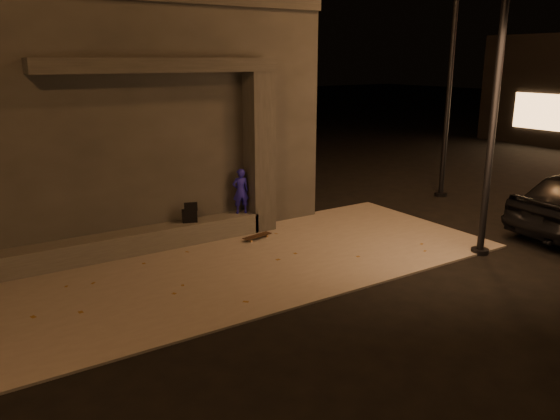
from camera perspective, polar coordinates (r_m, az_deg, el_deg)
ground at (r=9.11m, az=0.94°, el=-9.84°), size 120.00×120.00×0.00m
sidewalk at (r=10.68m, az=-5.10°, el=-5.85°), size 11.00×4.40×0.04m
building at (r=13.85m, az=-18.05°, el=9.41°), size 9.00×5.10×5.22m
ledge at (r=11.60m, az=-15.82°, el=-3.36°), size 6.00×0.55×0.45m
column at (r=12.48m, az=-2.19°, el=6.00°), size 0.55×0.55×3.60m
canopy at (r=11.39m, az=-12.29°, el=14.57°), size 5.00×0.70×0.28m
skateboarder at (r=12.40m, az=-4.13°, el=1.99°), size 0.43×0.33×1.04m
backpack at (r=11.95m, az=-9.44°, el=-0.51°), size 0.37×0.30×0.45m
skateboard at (r=12.13m, az=-2.39°, el=-2.74°), size 0.74×0.33×0.08m
street_lamp_0 at (r=11.48m, az=22.28°, el=17.34°), size 0.36×0.36×7.97m
street_lamp_2 at (r=16.34m, az=17.66°, el=16.85°), size 0.36×0.36×7.96m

